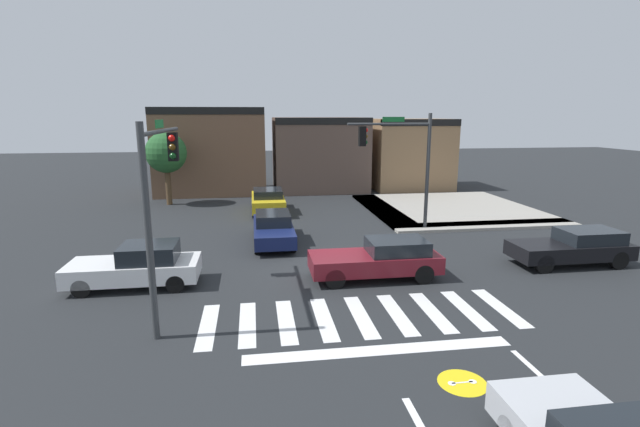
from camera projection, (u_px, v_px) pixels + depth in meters
name	position (u px, v px, depth m)	size (l,w,h in m)	color
ground_plane	(334.00, 267.00, 17.69)	(120.00, 120.00, 0.00)	#232628
crosswalk_near	(361.00, 316.00, 13.34)	(9.19, 2.88, 0.01)	silver
bike_detector_marking	(462.00, 383.00, 10.02)	(1.08, 1.08, 0.01)	yellow
curb_corner_northeast	(443.00, 210.00, 27.99)	(10.00, 10.60, 0.15)	#9E998E
storefront_row	(301.00, 152.00, 35.30)	(22.37, 5.94, 6.30)	brown
traffic_signal_northeast	(400.00, 152.00, 22.42)	(4.21, 0.32, 5.85)	#383A3D
traffic_signal_southwest	(161.00, 179.00, 13.15)	(0.32, 5.47, 5.63)	#383A3D
car_navy	(273.00, 228.00, 20.93)	(1.76, 4.73, 1.38)	#141E4C
car_maroon	(380.00, 259.00, 16.32)	(4.60, 1.76, 1.42)	maroon
car_yellow	(268.00, 200.00, 27.47)	(1.91, 4.39, 1.44)	gold
car_black	(574.00, 247.00, 17.82)	(4.54, 1.74, 1.39)	black
car_white	(138.00, 266.00, 15.57)	(4.30, 1.79, 1.47)	white
roadside_tree	(166.00, 153.00, 29.32)	(2.61, 2.61, 4.71)	#4C3823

